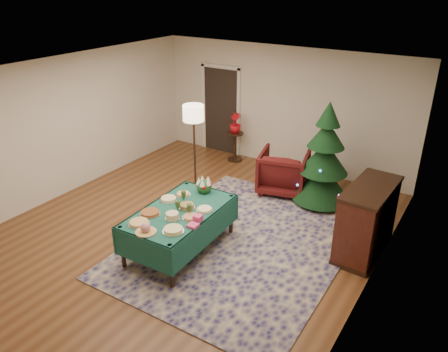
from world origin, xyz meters
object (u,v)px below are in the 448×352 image
Objects in this scene: potted_plant at (235,127)px; christmas_tree at (324,160)px; side_table at (235,147)px; piano at (366,221)px; buffet_table at (180,218)px; gift_box at (198,218)px; floor_lamp at (194,118)px; armchair at (284,170)px.

potted_plant is 2.68m from christmas_tree.
side_table is at bearing 159.66° from christmas_tree.
piano reaches higher than potted_plant.
buffet_table is 3.86m from side_table.
gift_box is at bearing -141.35° from piano.
buffet_table is 1.09× the size of floor_lamp.
potted_plant is at bearing 90.85° from floor_lamp.
side_table is at bearing 180.00° from potted_plant.
christmas_tree is at bearing -20.34° from potted_plant.
christmas_tree is at bearing 134.55° from piano.
floor_lamp is (-1.18, 2.02, 0.90)m from buffet_table.
gift_box is 2.97m from christmas_tree.
potted_plant reaches higher than buffet_table.
gift_box is at bearing -66.48° from side_table.
armchair is at bearing -27.71° from side_table.
floor_lamp reaches higher than buffet_table.
side_table is (-1.68, 0.88, -0.14)m from armchair.
gift_box is at bearing -107.10° from christmas_tree.
potted_plant is at bearing 159.66° from christmas_tree.
side_table is 1.48× the size of potted_plant.
armchair reaches higher than potted_plant.
piano reaches higher than side_table.
gift_box is 2.63m from piano.
armchair reaches higher than gift_box.
floor_lamp is at bearing -89.15° from potted_plant.
side_table is at bearing 150.03° from piano.
armchair is at bearing 24.52° from floor_lamp.
floor_lamp is 1.76m from potted_plant.
christmas_tree reaches higher than side_table.
floor_lamp is 3.81m from piano.
gift_box is at bearing 75.06° from armchair.
christmas_tree is (2.51, -0.93, 0.57)m from side_table.
christmas_tree is (2.51, -0.93, 0.09)m from potted_plant.
armchair is at bearing 176.55° from christmas_tree.
christmas_tree is at bearing -20.34° from side_table.
christmas_tree is at bearing 64.36° from buffet_table.
buffet_table is 2.74× the size of side_table.
side_table is 2.74m from christmas_tree.
piano reaches higher than armchair.
potted_plant is (-1.20, 3.66, 0.24)m from buffet_table.
floor_lamp is 1.99m from side_table.
floor_lamp is 2.65m from christmas_tree.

